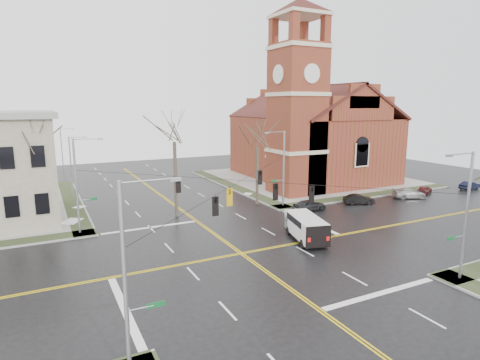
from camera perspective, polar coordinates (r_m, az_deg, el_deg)
name	(u,v)px	position (r m, az deg, el deg)	size (l,w,h in m)	color
ground	(241,253)	(33.93, 0.19, -10.40)	(120.00, 120.00, 0.00)	black
sidewalks	(241,253)	(33.90, 0.19, -10.28)	(80.00, 80.00, 0.17)	gray
road_markings	(241,253)	(33.93, 0.19, -10.39)	(100.00, 100.00, 0.01)	gold
church	(309,128)	(65.96, 9.75, 7.30)	(24.28, 27.48, 27.50)	brown
signal_pole_ne	(282,166)	(47.83, 6.06, 1.93)	(2.75, 0.22, 9.00)	gray
signal_pole_nw	(78,183)	(40.49, -22.02, -0.42)	(2.75, 0.22, 9.00)	gray
signal_pole_se	(465,213)	(31.47, 29.36, -4.07)	(2.75, 0.22, 9.00)	gray
signal_pole_sw	(129,275)	(18.48, -15.55, -12.94)	(2.75, 0.22, 9.00)	gray
span_wires	(241,180)	(32.21, 0.19, -0.06)	(23.02, 23.02, 0.03)	black
traffic_signals	(245,191)	(31.78, 0.74, -1.59)	(8.21, 8.26, 1.30)	black
streetlight_north_a	(72,164)	(56.86, -22.78, 2.06)	(2.30, 0.20, 8.00)	gray
streetlight_north_b	(63,149)	(76.69, -23.90, 4.03)	(2.30, 0.20, 8.00)	gray
cargo_van	(305,226)	(37.33, 9.23, -6.43)	(3.66, 6.17, 2.21)	white
parked_car_a	(309,205)	(47.37, 9.84, -3.54)	(1.59, 3.94, 1.34)	black
parked_car_b	(359,199)	(51.89, 16.56, -2.64)	(1.30, 3.74, 1.23)	black
parked_car_c	(409,193)	(57.38, 22.93, -1.78)	(1.76, 4.34, 1.26)	#A5A6A8
parked_car_d	(425,190)	(61.14, 24.76, -1.24)	(1.36, 3.39, 1.16)	#511717
parked_car_e	(470,185)	(67.25, 29.85, -0.66)	(1.24, 3.56, 1.17)	black
tree_nw_far	(38,144)	(41.82, -26.82, 4.54)	(4.00, 4.00, 11.82)	#382E23
tree_nw_near	(174,137)	(43.90, -9.33, 6.07)	(4.00, 4.00, 12.12)	#382E23
tree_ne	(258,143)	(48.13, 2.51, 5.31)	(4.00, 4.00, 10.59)	#382E23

